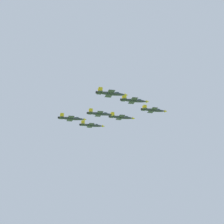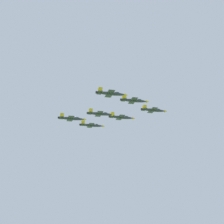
% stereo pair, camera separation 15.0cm
% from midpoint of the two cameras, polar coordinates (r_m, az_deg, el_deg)
% --- Properties ---
extents(jet_lead, '(11.70, 14.09, 3.42)m').
position_cam_midpoint_polar(jet_lead, '(211.64, 6.56, 0.30)').
color(jet_lead, '#2D3338').
extents(jet_left_wingman, '(11.94, 14.41, 3.50)m').
position_cam_midpoint_polar(jet_left_wingman, '(218.83, 1.52, -0.83)').
color(jet_left_wingman, '#2D3338').
extents(jet_right_wingman, '(11.20, 14.18, 3.39)m').
position_cam_midpoint_polar(jet_right_wingman, '(194.85, 3.51, 1.81)').
color(jet_right_wingman, '#2D3338').
extents(jet_left_outer, '(11.59, 14.20, 3.43)m').
position_cam_midpoint_polar(jet_left_outer, '(227.42, -3.18, -2.08)').
color(jet_left_outer, '#2D3338').
extents(jet_right_outer, '(11.53, 14.27, 3.43)m').
position_cam_midpoint_polar(jet_right_outer, '(178.00, -0.10, 2.92)').
color(jet_right_outer, '#2D3338').
extents(jet_slot_rear, '(11.12, 13.96, 3.34)m').
position_cam_midpoint_polar(jet_slot_rear, '(201.98, -1.84, -0.27)').
color(jet_slot_rear, '#2D3338').
extents(jet_trailing, '(11.20, 13.78, 3.32)m').
position_cam_midpoint_polar(jet_trailing, '(198.41, -6.31, -1.00)').
color(jet_trailing, '#2D3338').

